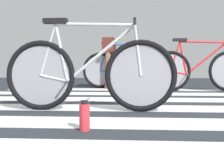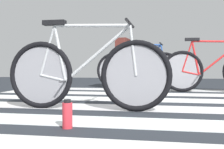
# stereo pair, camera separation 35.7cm
# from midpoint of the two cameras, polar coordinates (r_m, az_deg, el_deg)

# --- Properties ---
(ground) EXTENTS (18.00, 14.00, 0.02)m
(ground) POSITION_cam_midpoint_polar(r_m,az_deg,el_deg) (3.09, 6.20, -6.87)
(ground) COLOR #252930
(crosswalk_markings) EXTENTS (5.28, 4.21, 0.00)m
(crosswalk_markings) POSITION_cam_midpoint_polar(r_m,az_deg,el_deg) (3.38, 5.27, -5.90)
(crosswalk_markings) COLOR silver
(crosswalk_markings) RESTS_ON ground
(bicycle_1_of_3) EXTENTS (1.74, 0.52, 0.93)m
(bicycle_1_of_3) POSITION_cam_midpoint_polar(r_m,az_deg,el_deg) (2.84, -8.22, 0.36)
(bicycle_1_of_3) COLOR black
(bicycle_1_of_3) RESTS_ON ground
(bicycle_2_of_3) EXTENTS (1.74, 0.52, 0.93)m
(bicycle_2_of_3) POSITION_cam_midpoint_polar(r_m,az_deg,el_deg) (5.09, 15.49, 0.99)
(bicycle_2_of_3) COLOR black
(bicycle_2_of_3) RESTS_ON ground
(bicycle_3_of_3) EXTENTS (1.73, 0.52, 0.93)m
(bicycle_3_of_3) POSITION_cam_midpoint_polar(r_m,az_deg,el_deg) (5.57, 0.79, 1.14)
(bicycle_3_of_3) COLOR black
(bicycle_3_of_3) RESTS_ON ground
(cyclist_3_of_3) EXTENTS (0.34, 0.43, 1.00)m
(cyclist_3_of_3) POSITION_cam_midpoint_polar(r_m,az_deg,el_deg) (5.62, -2.35, 3.83)
(cyclist_3_of_3) COLOR brown
(cyclist_3_of_3) RESTS_ON ground
(water_bottle) EXTENTS (0.07, 0.07, 0.21)m
(water_bottle) POSITION_cam_midpoint_polar(r_m,az_deg,el_deg) (2.03, -10.67, -8.36)
(water_bottle) COLOR red
(water_bottle) RESTS_ON ground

